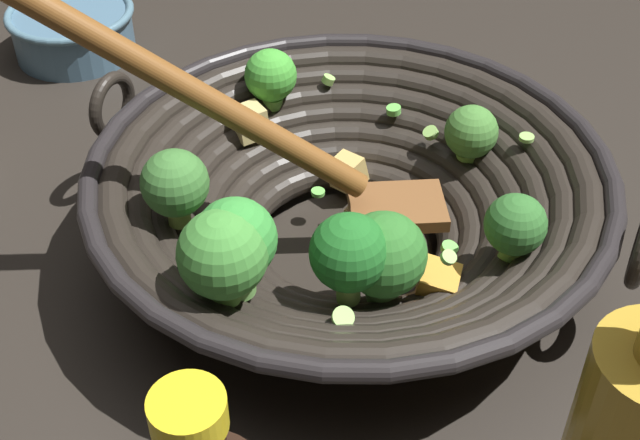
# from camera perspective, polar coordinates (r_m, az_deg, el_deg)

# --- Properties ---
(ground_plane) EXTENTS (4.00, 4.00, 0.00)m
(ground_plane) POSITION_cam_1_polar(r_m,az_deg,el_deg) (0.67, 1.83, -2.38)
(ground_plane) COLOR #28231E
(wok) EXTENTS (0.38, 0.39, 0.25)m
(wok) POSITION_cam_1_polar(r_m,az_deg,el_deg) (0.62, 1.72, 1.43)
(wok) COLOR black
(wok) RESTS_ON ground
(prep_bowl) EXTENTS (0.13, 0.13, 0.05)m
(prep_bowl) POSITION_cam_1_polar(r_m,az_deg,el_deg) (0.94, -15.93, 11.96)
(prep_bowl) COLOR slate
(prep_bowl) RESTS_ON ground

